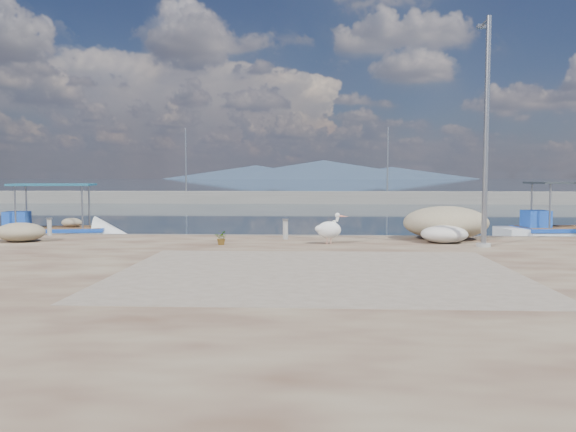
% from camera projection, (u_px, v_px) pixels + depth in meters
% --- Properties ---
extents(ground, '(1400.00, 1400.00, 0.00)m').
position_uv_depth(ground, '(281.00, 272.00, 15.76)').
color(ground, '#162635').
rests_on(ground, ground).
extents(quay, '(44.00, 22.00, 0.50)m').
position_uv_depth(quay, '(260.00, 315.00, 9.77)').
color(quay, '#47291F').
rests_on(quay, ground).
extents(quay_patch, '(9.00, 7.00, 0.01)m').
position_uv_depth(quay_patch, '(317.00, 272.00, 12.69)').
color(quay_patch, gray).
rests_on(quay_patch, quay).
extents(breakwater, '(120.00, 2.20, 7.50)m').
position_uv_depth(breakwater, '(306.00, 197.00, 55.57)').
color(breakwater, gray).
rests_on(breakwater, ground).
extents(mountains, '(370.00, 280.00, 22.00)m').
position_uv_depth(mountains, '(319.00, 171.00, 662.49)').
color(mountains, '#28384C').
rests_on(mountains, ground).
extents(boat_left, '(6.03, 3.02, 2.77)m').
position_uv_depth(boat_left, '(53.00, 236.00, 23.15)').
color(boat_left, white).
rests_on(boat_left, ground).
extents(boat_right, '(6.13, 2.60, 2.86)m').
position_uv_depth(boat_right, '(569.00, 236.00, 23.17)').
color(boat_right, white).
rests_on(boat_right, ground).
extents(pelican, '(1.05, 0.59, 1.01)m').
position_uv_depth(pelican, '(329.00, 229.00, 18.03)').
color(pelican, tan).
rests_on(pelican, quay).
extents(lamp_post, '(0.44, 0.96, 7.00)m').
position_uv_depth(lamp_post, '(486.00, 139.00, 17.15)').
color(lamp_post, gray).
rests_on(lamp_post, quay).
extents(bollard_near, '(0.24, 0.24, 0.72)m').
position_uv_depth(bollard_near, '(285.00, 228.00, 19.42)').
color(bollard_near, gray).
rests_on(bollard_near, quay).
extents(bollard_far, '(0.22, 0.22, 0.66)m').
position_uv_depth(bollard_far, '(49.00, 226.00, 20.60)').
color(bollard_far, gray).
rests_on(bollard_far, quay).
extents(potted_plant, '(0.47, 0.42, 0.45)m').
position_uv_depth(potted_plant, '(222.00, 238.00, 17.81)').
color(potted_plant, '#33722D').
rests_on(potted_plant, quay).
extents(net_pile_b, '(1.63, 1.27, 0.63)m').
position_uv_depth(net_pile_b, '(20.00, 232.00, 18.70)').
color(net_pile_b, tan).
rests_on(net_pile_b, quay).
extents(net_pile_c, '(2.93, 2.09, 1.15)m').
position_uv_depth(net_pile_c, '(446.00, 223.00, 19.37)').
color(net_pile_c, tan).
rests_on(net_pile_c, quay).
extents(net_pile_d, '(1.53, 1.15, 0.57)m').
position_uv_depth(net_pile_d, '(444.00, 234.00, 18.30)').
color(net_pile_d, silver).
rests_on(net_pile_d, quay).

